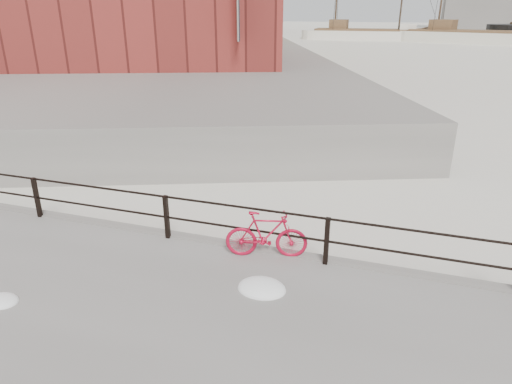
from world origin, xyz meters
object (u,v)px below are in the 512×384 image
Objects in this scene: schooner_left at (365,40)px; workboat_near at (148,65)px; schooner_mid at (478,44)px; workboat_far at (164,51)px; bicycle at (266,235)px.

schooner_left is 1.89× the size of workboat_near.
schooner_mid reaches higher than schooner_left.
schooner_mid reaches higher than workboat_near.
workboat_near is (-33.71, -42.79, 0.00)m from schooner_mid.
schooner_left reaches higher than workboat_far.
workboat_near is 15.64m from workboat_far.
schooner_left is (-17.87, 3.69, 0.00)m from schooner_mid.
workboat_far is (-22.12, -32.15, 0.00)m from schooner_left.
bicycle is 0.15× the size of workboat_far.
workboat_far reaches higher than bicycle.
bicycle is at bearing -86.12° from schooner_left.
schooner_left is (-6.11, 78.47, -0.85)m from bicycle.
workboat_far is (-6.27, 14.33, 0.00)m from workboat_near.
schooner_mid is at bearing 18.56° from workboat_near.
schooner_left is at bearing 37.97° from workboat_near.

